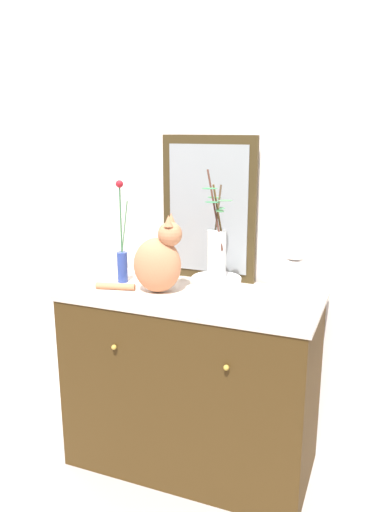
{
  "coord_description": "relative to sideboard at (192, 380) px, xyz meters",
  "views": [
    {
      "loc": [
        0.82,
        -2.06,
        1.66
      ],
      "look_at": [
        0.0,
        0.0,
        1.08
      ],
      "focal_mm": 35.24,
      "sensor_mm": 36.0,
      "label": 1
    }
  ],
  "objects": [
    {
      "name": "sideboard",
      "position": [
        0.0,
        0.0,
        0.0
      ],
      "size": [
        1.19,
        0.57,
        0.9
      ],
      "color": "#3F2B11",
      "rests_on": "ground_plane"
    },
    {
      "name": "ground_plane",
      "position": [
        0.0,
        0.0,
        -0.45
      ],
      "size": [
        6.0,
        6.0,
        0.0
      ],
      "primitive_type": "plane",
      "color": "gray"
    },
    {
      "name": "cat_sitting",
      "position": [
        -0.15,
        -0.04,
        0.6
      ],
      "size": [
        0.42,
        0.2,
        0.37
      ],
      "color": "#B97650",
      "rests_on": "sideboard"
    },
    {
      "name": "wall_back",
      "position": [
        0.0,
        0.35,
        0.85
      ],
      "size": [
        4.4,
        0.08,
        2.6
      ],
      "primitive_type": "cube",
      "color": "white",
      "rests_on": "ground_plane"
    },
    {
      "name": "vase_slim_green",
      "position": [
        -0.39,
        0.04,
        0.58
      ],
      "size": [
        0.07,
        0.05,
        0.51
      ],
      "color": "#2A4095",
      "rests_on": "sideboard"
    },
    {
      "name": "mirror_leaning",
      "position": [
        -0.01,
        0.25,
        0.81
      ],
      "size": [
        0.48,
        0.03,
        0.72
      ],
      "color": "#382C16",
      "rests_on": "sideboard"
    },
    {
      "name": "vase_glass_clear",
      "position": [
        0.09,
        0.07,
        0.65
      ],
      "size": [
        0.16,
        0.2,
        0.5
      ],
      "color": "silver",
      "rests_on": "bowl_porcelain"
    },
    {
      "name": "bowl_porcelain",
      "position": [
        0.09,
        0.08,
        0.48
      ],
      "size": [
        0.23,
        0.23,
        0.07
      ],
      "primitive_type": "cylinder",
      "color": "silver",
      "rests_on": "sideboard"
    },
    {
      "name": "jar_lidded_porcelain",
      "position": [
        0.46,
        0.03,
        0.57
      ],
      "size": [
        0.09,
        0.09,
        0.27
      ],
      "color": "white",
      "rests_on": "sideboard"
    }
  ]
}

